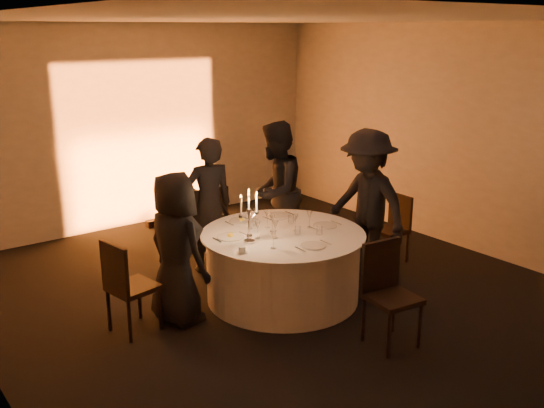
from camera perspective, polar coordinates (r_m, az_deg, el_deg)
floor at (r=6.89m, az=1.01°, el=-8.79°), size 7.00×7.00×0.00m
ceiling at (r=6.25m, az=1.15°, el=17.02°), size 7.00×7.00×0.00m
wall_back at (r=9.37m, az=-12.29°, el=7.17°), size 7.00×0.00×7.00m
wall_right at (r=8.55m, az=17.26°, el=5.97°), size 0.00×7.00×7.00m
uplighter_fixture at (r=9.43m, az=-11.00°, el=-1.77°), size 0.25×0.12×0.10m
banquet_table at (r=6.74m, az=1.03°, el=-5.83°), size 1.80×1.80×0.77m
chair_left at (r=6.09m, az=-13.62°, el=-7.18°), size 0.49×0.49×0.96m
chair_back_left at (r=7.65m, az=-6.05°, el=-1.59°), size 0.49×0.49×1.03m
chair_back_right at (r=7.96m, az=0.26°, el=-1.41°), size 0.54×0.54×0.90m
chair_right at (r=7.94m, az=11.41°, el=-1.90°), size 0.39×0.39×0.87m
chair_front at (r=5.87m, az=10.81°, el=-7.69°), size 0.49×0.49×0.99m
guest_left at (r=6.16m, az=-9.02°, el=-4.18°), size 0.63×0.85×1.57m
guest_back_left at (r=7.42m, az=-5.97°, el=-0.12°), size 0.67×0.50×1.68m
guest_back_right at (r=7.74m, az=0.33°, el=1.15°), size 1.11×1.05×1.80m
guest_right at (r=7.32m, az=8.91°, el=0.02°), size 0.71×1.18×1.79m
plate_left at (r=6.47m, az=-3.93°, el=-3.02°), size 0.36×0.29×0.08m
plate_back_left at (r=6.99m, az=-2.87°, el=-1.50°), size 0.35×0.29×0.08m
plate_back_right at (r=7.18m, az=0.62°, el=-1.10°), size 0.35×0.30×0.01m
plate_right at (r=6.85m, az=5.01°, el=-2.02°), size 0.36×0.27×0.01m
plate_front at (r=6.21m, az=3.89°, el=-3.93°), size 0.36×0.26×0.01m
coffee_cup at (r=6.02m, az=-2.83°, el=-4.34°), size 0.11×0.11×0.07m
candelabra at (r=6.26m, az=-2.17°, el=-1.85°), size 0.24×0.12×0.58m
wine_glass_a at (r=6.38m, az=-1.36°, el=-2.09°), size 0.07×0.07×0.19m
wine_glass_b at (r=6.59m, az=0.03°, el=-1.49°), size 0.07×0.07×0.19m
wine_glass_c at (r=6.69m, az=-2.12°, el=-1.23°), size 0.07×0.07×0.19m
wine_glass_d at (r=6.40m, az=0.32°, el=-2.05°), size 0.07×0.07×0.19m
wine_glass_e at (r=6.74m, az=3.55°, el=-1.11°), size 0.07×0.07×0.19m
wine_glass_f at (r=6.81m, az=-1.58°, el=-0.91°), size 0.07×0.07×0.19m
wine_glass_g at (r=6.72m, az=-0.43°, el=-1.13°), size 0.07×0.07×0.19m
wine_glass_h at (r=6.09m, az=0.12°, el=-2.99°), size 0.07×0.07×0.19m
wine_glass_i at (r=6.61m, az=2.20°, el=-1.44°), size 0.07×0.07×0.19m
tumbler_a at (r=6.55m, az=4.49°, el=-2.50°), size 0.07×0.07×0.09m
tumbler_b at (r=6.91m, az=1.81°, el=-1.46°), size 0.07×0.07×0.09m
tumbler_c at (r=6.54m, az=2.43°, el=-2.51°), size 0.07×0.07×0.09m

